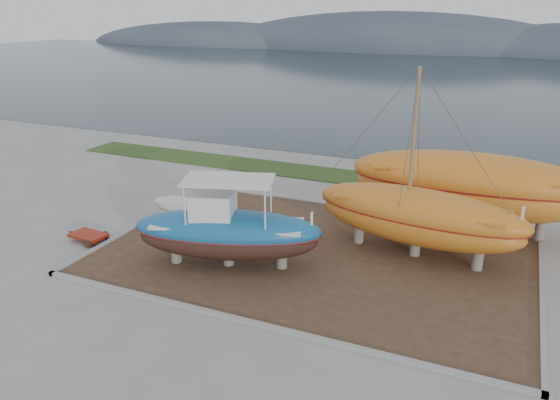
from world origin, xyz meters
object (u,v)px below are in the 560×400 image
at_px(orange_sailboat, 422,166).
at_px(orange_bare_hull, 469,193).
at_px(blue_caique, 227,223).
at_px(white_dinghy, 189,214).
at_px(red_trailer, 89,237).

xyz_separation_m(orange_sailboat, orange_bare_hull, (1.69, 3.82, -2.15)).
bearing_deg(blue_caique, orange_sailboat, 13.33).
distance_m(blue_caique, white_dinghy, 4.95).
height_order(orange_sailboat, orange_bare_hull, orange_sailboat).
xyz_separation_m(blue_caique, white_dinghy, (-3.81, 2.90, -1.22)).
bearing_deg(blue_caique, orange_bare_hull, 25.34).
bearing_deg(orange_bare_hull, red_trailer, -153.66).
xyz_separation_m(blue_caique, orange_sailboat, (6.97, 4.09, 2.13)).
relative_size(blue_caique, red_trailer, 3.14).
bearing_deg(orange_bare_hull, orange_sailboat, -115.13).
distance_m(white_dinghy, orange_sailboat, 11.36).
bearing_deg(red_trailer, orange_sailboat, 22.53).
distance_m(white_dinghy, red_trailer, 4.74).
relative_size(orange_sailboat, orange_bare_hull, 0.81).
height_order(white_dinghy, orange_bare_hull, orange_bare_hull).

